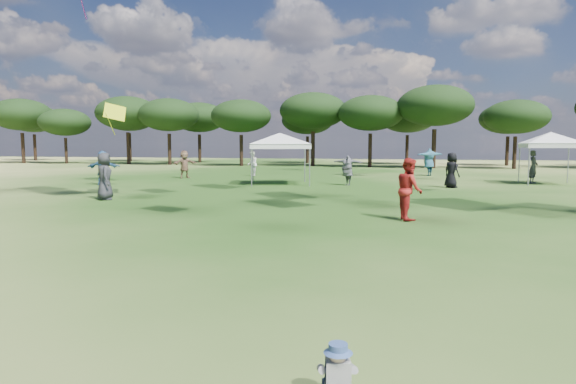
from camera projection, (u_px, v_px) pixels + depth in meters
name	position (u px, v px, depth m)	size (l,w,h in m)	color
tree_line	(424.00, 111.00, 47.15)	(108.78, 17.63, 7.77)	black
tent_left	(280.00, 135.00, 26.03)	(6.15, 6.15, 3.09)	gray
tent_right	(551.00, 134.00, 25.99)	(5.48, 5.48, 3.13)	gray
toddler	(338.00, 375.00, 4.04)	(0.38, 0.41, 0.51)	black
festival_crowd	(354.00, 169.00, 25.48)	(28.85, 22.21, 1.91)	navy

